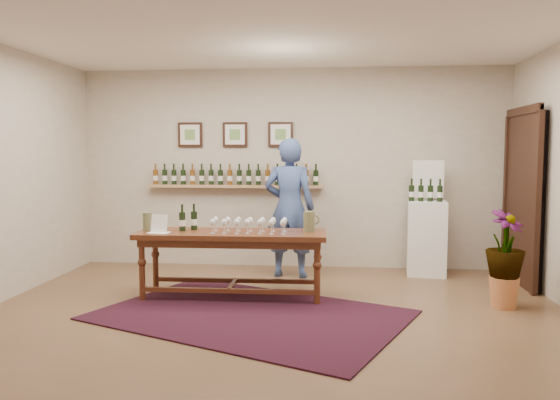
# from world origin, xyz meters

# --- Properties ---
(ground) EXTENTS (6.00, 6.00, 0.00)m
(ground) POSITION_xyz_m (0.00, 0.00, 0.00)
(ground) COLOR brown
(ground) RESTS_ON ground
(room_shell) EXTENTS (6.00, 6.00, 6.00)m
(room_shell) POSITION_xyz_m (2.11, 1.86, 1.12)
(room_shell) COLOR beige
(room_shell) RESTS_ON ground
(rug) EXTENTS (3.47, 2.97, 0.02)m
(rug) POSITION_xyz_m (-0.23, 0.07, 0.01)
(rug) COLOR #490D0E
(rug) RESTS_ON ground
(tasting_table) EXTENTS (2.11, 0.70, 0.75)m
(tasting_table) POSITION_xyz_m (-0.53, 0.74, 0.63)
(tasting_table) COLOR #4E1C13
(tasting_table) RESTS_ON ground
(table_glasses) EXTENTS (1.20, 0.29, 0.17)m
(table_glasses) POSITION_xyz_m (-0.33, 0.70, 0.83)
(table_glasses) COLOR silver
(table_glasses) RESTS_ON tasting_table
(table_bottles) EXTENTS (0.30, 0.19, 0.30)m
(table_bottles) POSITION_xyz_m (-1.05, 0.80, 0.90)
(table_bottles) COLOR black
(table_bottles) RESTS_ON tasting_table
(pitcher_left) EXTENTS (0.14, 0.14, 0.21)m
(pitcher_left) POSITION_xyz_m (-1.50, 0.75, 0.85)
(pitcher_left) COLOR #62663F
(pitcher_left) RESTS_ON tasting_table
(pitcher_right) EXTENTS (0.16, 0.16, 0.23)m
(pitcher_right) POSITION_xyz_m (0.32, 0.82, 0.86)
(pitcher_right) COLOR #62663F
(pitcher_right) RESTS_ON tasting_table
(menu_card) EXTENTS (0.24, 0.19, 0.20)m
(menu_card) POSITION_xyz_m (-1.32, 0.60, 0.85)
(menu_card) COLOR white
(menu_card) RESTS_ON tasting_table
(display_pedestal) EXTENTS (0.54, 0.54, 0.99)m
(display_pedestal) POSITION_xyz_m (1.84, 2.13, 0.49)
(display_pedestal) COLOR white
(display_pedestal) RESTS_ON ground
(pedestal_bottles) EXTENTS (0.34, 0.12, 0.33)m
(pedestal_bottles) POSITION_xyz_m (1.80, 2.08, 1.15)
(pedestal_bottles) COLOR black
(pedestal_bottles) RESTS_ON display_pedestal
(info_sign) EXTENTS (0.41, 0.07, 0.56)m
(info_sign) POSITION_xyz_m (1.86, 2.26, 1.27)
(info_sign) COLOR white
(info_sign) RESTS_ON display_pedestal
(potted_plant) EXTENTS (0.67, 0.67, 0.89)m
(potted_plant) POSITION_xyz_m (2.38, 0.60, 0.52)
(potted_plant) COLOR #C87542
(potted_plant) RESTS_ON ground
(person) EXTENTS (0.70, 0.50, 1.81)m
(person) POSITION_xyz_m (0.03, 1.84, 0.91)
(person) COLOR #374D83
(person) RESTS_ON ground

